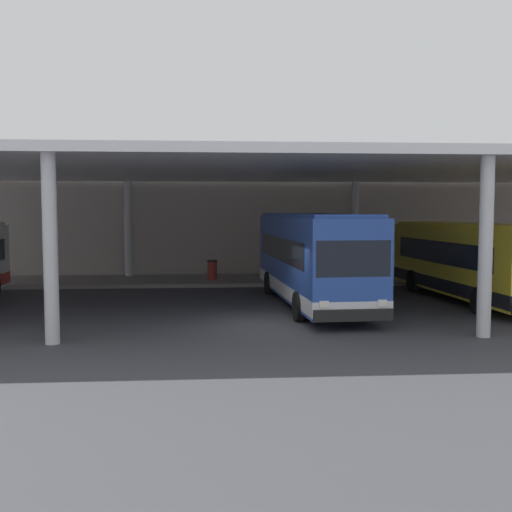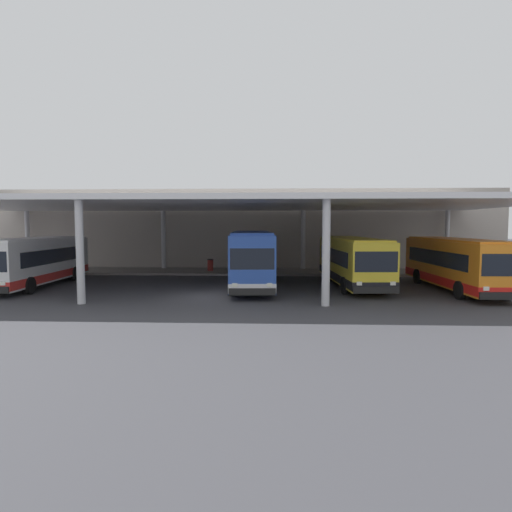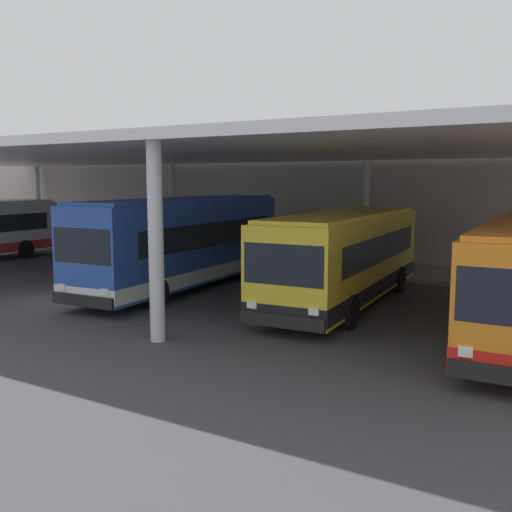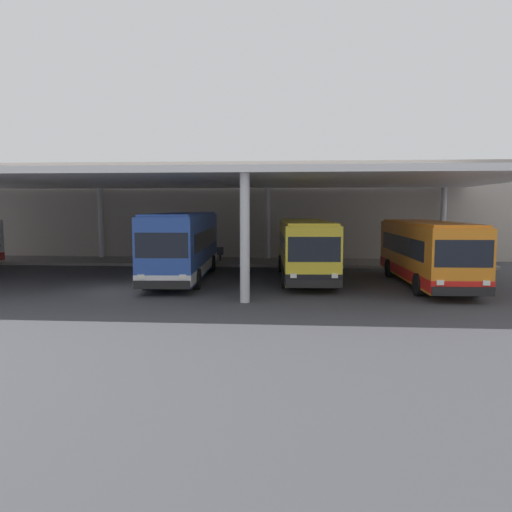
# 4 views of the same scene
# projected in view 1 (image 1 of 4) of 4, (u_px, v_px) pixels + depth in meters

# --- Properties ---
(ground_plane) EXTENTS (200.00, 200.00, 0.00)m
(ground_plane) POSITION_uv_depth(u_px,v_px,m) (266.00, 324.00, 19.85)
(ground_plane) COLOR #3D3D42
(platform_kerb) EXTENTS (42.00, 4.50, 0.18)m
(platform_kerb) POSITION_uv_depth(u_px,v_px,m) (245.00, 280.00, 31.53)
(platform_kerb) COLOR gray
(platform_kerb) RESTS_ON ground
(station_building_facade) EXTENTS (48.00, 1.60, 7.22)m
(station_building_facade) POSITION_uv_depth(u_px,v_px,m) (242.00, 212.00, 34.50)
(station_building_facade) COLOR #ADA399
(station_building_facade) RESTS_ON ground
(canopy_shelter) EXTENTS (40.00, 17.00, 5.55)m
(canopy_shelter) POSITION_uv_depth(u_px,v_px,m) (254.00, 171.00, 24.92)
(canopy_shelter) COLOR silver
(canopy_shelter) RESTS_ON ground
(bus_second_bay) EXTENTS (3.17, 11.45, 3.57)m
(bus_second_bay) POSITION_uv_depth(u_px,v_px,m) (312.00, 258.00, 23.77)
(bus_second_bay) COLOR #284CA8
(bus_second_bay) RESTS_ON ground
(bus_middle_bay) EXTENTS (3.14, 10.66, 3.17)m
(bus_middle_bay) POSITION_uv_depth(u_px,v_px,m) (470.00, 261.00, 24.73)
(bus_middle_bay) COLOR yellow
(bus_middle_bay) RESTS_ON ground
(bench_waiting) EXTENTS (1.80, 0.45, 0.92)m
(bench_waiting) POSITION_uv_depth(u_px,v_px,m) (289.00, 269.00, 31.72)
(bench_waiting) COLOR #383D47
(bench_waiting) RESTS_ON platform_kerb
(trash_bin) EXTENTS (0.52, 0.52, 0.98)m
(trash_bin) POSITION_uv_depth(u_px,v_px,m) (212.00, 270.00, 31.08)
(trash_bin) COLOR maroon
(trash_bin) RESTS_ON platform_kerb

